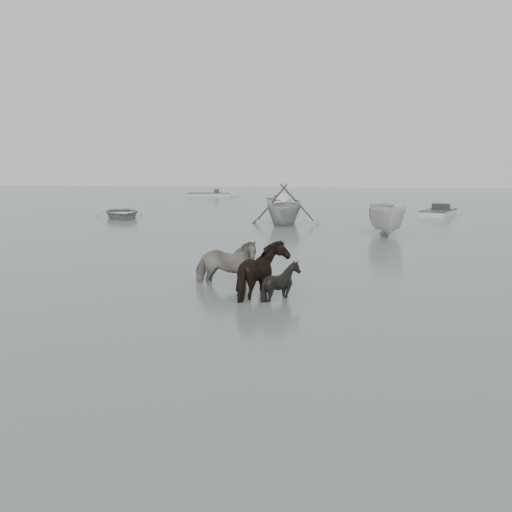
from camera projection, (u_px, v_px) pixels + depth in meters
The scene contains 10 objects.
ground at pixel (232, 298), 14.73m from camera, with size 140.00×140.00×0.00m, color #4D5B55.
pony_pinto at pixel (225, 256), 16.09m from camera, with size 0.90×1.98×1.67m, color black.
pony_dark at pixel (264, 263), 14.83m from camera, with size 1.70×1.46×1.72m, color black.
pony_black at pixel (281, 275), 14.58m from camera, with size 0.96×1.09×1.20m, color black.
rowboat_lead at pixel (121, 211), 36.15m from camera, with size 3.05×4.27×0.88m, color #A3A49F.
rowboat_trail at pixel (285, 203), 32.27m from camera, with size 4.04×4.68×2.47m, color #9B9E9B.
boat_small at pixel (387, 217), 27.53m from camera, with size 1.65×4.38×1.69m, color #BABBB5.
skiff_port at pixel (438, 210), 37.89m from camera, with size 5.48×1.60×0.75m, color #A7AAA7, non-canonical shape.
skiff_mid at pixel (280, 199), 49.63m from camera, with size 5.24×1.60×0.75m, color #A7A9A7, non-canonical shape.
skiff_far at pixel (210, 193), 59.86m from camera, with size 6.13×1.60×0.75m, color #959795, non-canonical shape.
Camera 1 is at (2.77, -14.11, 3.43)m, focal length 40.00 mm.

